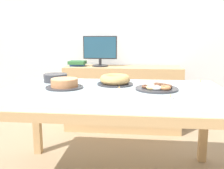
# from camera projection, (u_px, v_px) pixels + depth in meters

# --- Properties ---
(wall_back) EXTENTS (8.00, 0.10, 2.60)m
(wall_back) POSITION_uv_depth(u_px,v_px,m) (125.00, 27.00, 3.33)
(wall_back) COLOR silver
(wall_back) RESTS_ON ground
(dining_table) EXTENTS (1.75, 1.05, 0.77)m
(dining_table) POSITION_uv_depth(u_px,v_px,m) (112.00, 101.00, 1.91)
(dining_table) COLOR silver
(dining_table) RESTS_ON ground
(sideboard) EXTENTS (1.45, 0.44, 0.81)m
(sideboard) POSITION_uv_depth(u_px,v_px,m) (123.00, 98.00, 3.20)
(sideboard) COLOR tan
(sideboard) RESTS_ON ground
(computer_monitor) EXTENTS (0.42, 0.20, 0.38)m
(computer_monitor) POSITION_uv_depth(u_px,v_px,m) (100.00, 51.00, 3.12)
(computer_monitor) COLOR #262628
(computer_monitor) RESTS_ON sideboard
(book_stack) EXTENTS (0.21, 0.19, 0.07)m
(book_stack) POSITION_uv_depth(u_px,v_px,m) (77.00, 63.00, 3.18)
(book_stack) COLOR #23478C
(book_stack) RESTS_ON sideboard
(cake_chocolate_round) EXTENTS (0.29, 0.29, 0.08)m
(cake_chocolate_round) POSITION_uv_depth(u_px,v_px,m) (65.00, 84.00, 1.96)
(cake_chocolate_round) COLOR #333338
(cake_chocolate_round) RESTS_ON dining_table
(cake_golden_bundt) EXTENTS (0.30, 0.30, 0.08)m
(cake_golden_bundt) POSITION_uv_depth(u_px,v_px,m) (115.00, 80.00, 2.10)
(cake_golden_bundt) COLOR #333338
(cake_golden_bundt) RESTS_ON dining_table
(pastry_platter) EXTENTS (0.33, 0.33, 0.04)m
(pastry_platter) POSITION_uv_depth(u_px,v_px,m) (157.00, 88.00, 1.90)
(pastry_platter) COLOR #333338
(pastry_platter) RESTS_ON dining_table
(plate_stack) EXTENTS (0.21, 0.21, 0.07)m
(plate_stack) POSITION_uv_depth(u_px,v_px,m) (55.00, 78.00, 2.25)
(plate_stack) COLOR #333338
(plate_stack) RESTS_ON dining_table
(tealight_near_cakes) EXTENTS (0.04, 0.04, 0.04)m
(tealight_near_cakes) POSITION_uv_depth(u_px,v_px,m) (201.00, 82.00, 2.15)
(tealight_near_cakes) COLOR silver
(tealight_near_cakes) RESTS_ON dining_table
(tealight_centre) EXTENTS (0.04, 0.04, 0.04)m
(tealight_centre) POSITION_uv_depth(u_px,v_px,m) (171.00, 98.00, 1.60)
(tealight_centre) COLOR silver
(tealight_centre) RESTS_ON dining_table
(tealight_right_edge) EXTENTS (0.04, 0.04, 0.04)m
(tealight_right_edge) POSITION_uv_depth(u_px,v_px,m) (119.00, 89.00, 1.87)
(tealight_right_edge) COLOR silver
(tealight_right_edge) RESTS_ON dining_table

